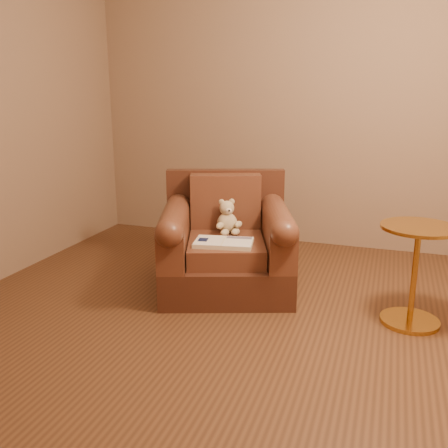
% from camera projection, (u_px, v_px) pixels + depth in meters
% --- Properties ---
extents(floor, '(4.00, 4.00, 0.00)m').
position_uv_depth(floor, '(243.00, 338.00, 2.90)').
color(floor, brown).
rests_on(floor, ground).
extents(room, '(4.02, 4.02, 2.71)m').
position_uv_depth(room, '(246.00, 22.00, 2.45)').
color(room, '#917259').
rests_on(room, ground).
extents(armchair, '(1.13, 1.10, 0.81)m').
position_uv_depth(armchair, '(226.00, 245.00, 3.58)').
color(armchair, '#452317').
rests_on(armchair, floor).
extents(teddy_bear, '(0.19, 0.21, 0.25)m').
position_uv_depth(teddy_bear, '(228.00, 220.00, 3.61)').
color(teddy_bear, '#CAB58E').
rests_on(teddy_bear, armchair).
extents(guidebook, '(0.42, 0.30, 0.03)m').
position_uv_depth(guidebook, '(224.00, 243.00, 3.34)').
color(guidebook, beige).
rests_on(guidebook, armchair).
extents(side_table, '(0.44, 0.44, 0.62)m').
position_uv_depth(side_table, '(415.00, 272.00, 2.99)').
color(side_table, gold).
rests_on(side_table, floor).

